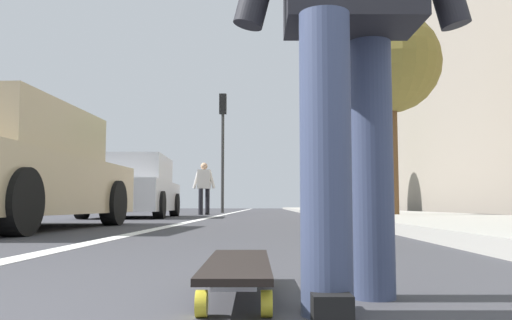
{
  "coord_description": "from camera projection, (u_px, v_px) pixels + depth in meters",
  "views": [
    {
      "loc": [
        -0.75,
        -0.18,
        0.29
      ],
      "look_at": [
        9.5,
        0.04,
        1.16
      ],
      "focal_mm": 37.47,
      "sensor_mm": 36.0,
      "label": 1
    }
  ],
  "objects": [
    {
      "name": "ground_plane",
      "position": [
        258.0,
        220.0,
        10.69
      ],
      "size": [
        80.0,
        80.0,
        0.0
      ],
      "primitive_type": "plane",
      "color": "#38383D"
    },
    {
      "name": "lane_stripe_white",
      "position": [
        232.0,
        213.0,
        20.68
      ],
      "size": [
        52.0,
        0.16,
        0.01
      ],
      "primitive_type": "cube",
      "color": "silver",
      "rests_on": "ground"
    },
    {
      "name": "sidewalk_curb",
      "position": [
        350.0,
        212.0,
        18.6
      ],
      "size": [
        52.0,
        3.2,
        0.12
      ],
      "primitive_type": "cube",
      "color": "#9E9B93",
      "rests_on": "ground"
    },
    {
      "name": "building_facade",
      "position": [
        405.0,
        73.0,
        23.02
      ],
      "size": [
        40.0,
        1.2,
        11.96
      ],
      "primitive_type": "cube",
      "color": "gray",
      "rests_on": "ground"
    },
    {
      "name": "skateboard",
      "position": [
        238.0,
        268.0,
        1.7
      ],
      "size": [
        0.84,
        0.22,
        0.11
      ],
      "color": "yellow",
      "rests_on": "ground"
    },
    {
      "name": "parked_car_near",
      "position": [
        3.0,
        170.0,
        6.43
      ],
      "size": [
        4.54,
        2.12,
        1.49
      ],
      "color": "tan",
      "rests_on": "ground"
    },
    {
      "name": "parked_car_mid",
      "position": [
        133.0,
        189.0,
        12.89
      ],
      "size": [
        4.35,
        2.04,
        1.46
      ],
      "color": "silver",
      "rests_on": "ground"
    },
    {
      "name": "traffic_light",
      "position": [
        223.0,
        131.0,
        21.15
      ],
      "size": [
        0.33,
        0.28,
        4.71
      ],
      "color": "#2D2D2D",
      "rests_on": "ground"
    },
    {
      "name": "street_tree_mid",
      "position": [
        390.0,
        64.0,
        10.7
      ],
      "size": [
        2.01,
        2.01,
        4.15
      ],
      "color": "brown",
      "rests_on": "ground"
    },
    {
      "name": "street_tree_far",
      "position": [
        334.0,
        131.0,
        19.61
      ],
      "size": [
        1.97,
        1.97,
        4.04
      ],
      "color": "brown",
      "rests_on": "ground"
    },
    {
      "name": "pedestrian_distant",
      "position": [
        204.0,
        185.0,
        16.51
      ],
      "size": [
        0.45,
        0.7,
        1.61
      ],
      "color": "black",
      "rests_on": "ground"
    }
  ]
}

